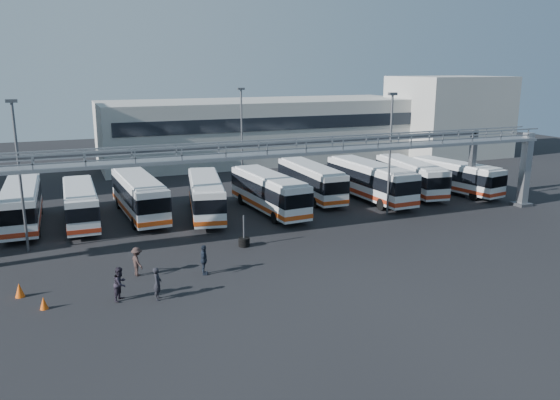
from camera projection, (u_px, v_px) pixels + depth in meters
name	position (u px, v px, depth m)	size (l,w,h in m)	color
ground	(290.00, 258.00, 35.83)	(140.00, 140.00, 0.00)	black
gantry	(259.00, 161.00, 39.82)	(51.40, 5.15, 7.10)	gray
warehouse	(261.00, 130.00, 73.49)	(42.00, 14.00, 8.00)	#9E9E99
building_right	(448.00, 116.00, 77.25)	(14.00, 12.00, 11.00)	#B2B2AD
light_pole_left	(19.00, 168.00, 35.83)	(0.70, 0.35, 10.21)	#4C4F54
light_pole_mid	(390.00, 148.00, 45.17)	(0.70, 0.35, 10.21)	#4C4F54
light_pole_back	(242.00, 132.00, 55.75)	(0.70, 0.35, 10.21)	#4C4F54
bus_1	(22.00, 204.00, 42.50)	(2.63, 11.03, 3.34)	silver
bus_2	(80.00, 203.00, 43.26)	(2.42, 10.21, 3.10)	silver
bus_3	(139.00, 195.00, 45.27)	(3.27, 11.40, 3.42)	silver
bus_4	(206.00, 195.00, 45.62)	(4.51, 11.07, 3.28)	silver
bus_5	(269.00, 191.00, 46.79)	(3.36, 11.15, 3.34)	silver
bus_6	(311.00, 180.00, 51.66)	(2.65, 10.83, 3.28)	silver
bus_7	(370.00, 180.00, 51.09)	(3.15, 11.69, 3.52)	silver
bus_8	(410.00, 175.00, 53.84)	(3.79, 10.97, 3.26)	silver
bus_9	(454.00, 176.00, 54.14)	(4.28, 10.49, 3.10)	silver
pedestrian_a	(158.00, 284.00, 29.22)	(0.66, 0.43, 1.81)	black
pedestrian_b	(120.00, 284.00, 29.15)	(0.91, 0.71, 1.86)	#231E29
pedestrian_c	(137.00, 262.00, 32.60)	(1.14, 0.66, 1.77)	#332422
pedestrian_d	(204.00, 260.00, 32.75)	(1.09, 0.45, 1.85)	#1A2230
cone_left	(44.00, 303.00, 28.17)	(0.42, 0.42, 0.67)	#DD500C
cone_right	(19.00, 290.00, 29.64)	(0.50, 0.50, 0.80)	#DD500C
tire_stack	(244.00, 241.00, 38.08)	(0.79, 0.79, 2.26)	black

